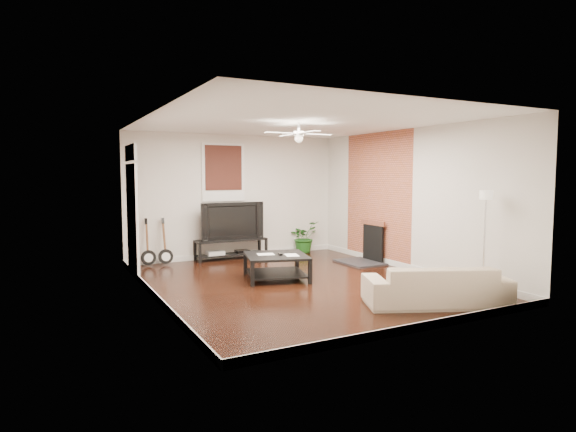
# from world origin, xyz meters

# --- Properties ---
(room) EXTENTS (5.01, 6.01, 2.81)m
(room) POSITION_xyz_m (0.00, 0.00, 1.40)
(room) COLOR black
(room) RESTS_ON ground
(brick_accent) EXTENTS (0.02, 2.20, 2.80)m
(brick_accent) POSITION_xyz_m (2.49, 1.00, 1.40)
(brick_accent) COLOR #B25C39
(brick_accent) RESTS_ON floor
(fireplace) EXTENTS (0.80, 1.10, 0.92)m
(fireplace) POSITION_xyz_m (2.20, 1.00, 0.46)
(fireplace) COLOR black
(fireplace) RESTS_ON floor
(window_back) EXTENTS (1.00, 0.06, 1.30)m
(window_back) POSITION_xyz_m (-0.30, 2.97, 1.95)
(window_back) COLOR #34140E
(window_back) RESTS_ON wall_back
(door_left) EXTENTS (0.08, 1.00, 2.50)m
(door_left) POSITION_xyz_m (-2.46, 1.90, 1.25)
(door_left) COLOR white
(door_left) RESTS_ON wall_left
(tv_stand) EXTENTS (1.62, 0.43, 0.45)m
(tv_stand) POSITION_xyz_m (-0.21, 2.78, 0.23)
(tv_stand) COLOR black
(tv_stand) RESTS_ON floor
(tv) EXTENTS (1.45, 0.19, 0.84)m
(tv) POSITION_xyz_m (-0.21, 2.80, 0.87)
(tv) COLOR black
(tv) RESTS_ON tv_stand
(coffee_table) EXTENTS (1.32, 1.32, 0.45)m
(coffee_table) POSITION_xyz_m (-0.22, 0.45, 0.23)
(coffee_table) COLOR black
(coffee_table) RESTS_ON floor
(sofa) EXTENTS (2.19, 1.55, 0.60)m
(sofa) POSITION_xyz_m (1.09, -2.18, 0.30)
(sofa) COLOR #C8B396
(sofa) RESTS_ON floor
(floor_lamp) EXTENTS (0.36, 0.36, 1.66)m
(floor_lamp) POSITION_xyz_m (2.20, -2.08, 0.83)
(floor_lamp) COLOR white
(floor_lamp) RESTS_ON floor
(potted_plant) EXTENTS (0.87, 0.82, 0.76)m
(potted_plant) POSITION_xyz_m (1.70, 2.82, 0.38)
(potted_plant) COLOR #1C5718
(potted_plant) RESTS_ON floor
(guitar_left) EXTENTS (0.33, 0.25, 1.00)m
(guitar_left) POSITION_xyz_m (-2.04, 2.75, 0.50)
(guitar_left) COLOR black
(guitar_left) RESTS_ON floor
(guitar_right) EXTENTS (0.31, 0.22, 1.00)m
(guitar_right) POSITION_xyz_m (-1.69, 2.72, 0.50)
(guitar_right) COLOR black
(guitar_right) RESTS_ON floor
(ceiling_fan) EXTENTS (1.24, 1.24, 0.32)m
(ceiling_fan) POSITION_xyz_m (0.00, 0.00, 2.60)
(ceiling_fan) COLOR white
(ceiling_fan) RESTS_ON ceiling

